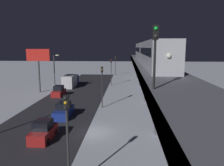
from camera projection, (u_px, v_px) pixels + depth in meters
ground_plane at (93, 132)px, 24.17m from camera, size 240.00×240.00×0.00m
avenue_asphalt at (38, 131)px, 24.57m from camera, size 11.00×102.19×0.01m
elevated_railway at (162, 82)px, 22.76m from camera, size 5.00×102.19×6.66m
subway_train at (149, 52)px, 37.61m from camera, size 2.94×36.87×3.40m
rail_signal at (155, 46)px, 13.57m from camera, size 0.36×0.41×4.00m
sedan_red at (43, 132)px, 22.33m from camera, size 1.91×4.00×1.97m
sedan_red_2 at (59, 92)px, 42.24m from camera, size 1.80×4.07×1.97m
sedan_blue_2 at (64, 111)px, 29.56m from camera, size 1.80×4.65×1.97m
box_truck at (71, 81)px, 51.90m from camera, size 2.40×7.40×2.80m
traffic_light_near at (67, 129)px, 13.82m from camera, size 0.32×0.44×6.40m
traffic_light_mid at (102, 81)px, 33.35m from camera, size 0.32×0.44×6.40m
traffic_light_far at (111, 68)px, 52.89m from camera, size 0.32×0.44×6.40m
traffic_light_distant at (115, 63)px, 72.42m from camera, size 0.32×0.44×6.40m
commercial_billboard at (38, 59)px, 44.53m from camera, size 4.80×0.36×8.90m
street_lamp_far at (55, 67)px, 48.79m from camera, size 1.35×0.44×7.65m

